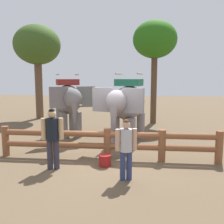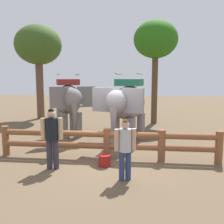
# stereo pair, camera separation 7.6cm
# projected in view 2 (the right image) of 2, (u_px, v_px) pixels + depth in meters

# --- Properties ---
(ground_plane) EXTENTS (60.00, 60.00, 0.00)m
(ground_plane) POSITION_uv_depth(u_px,v_px,m) (107.00, 159.00, 8.36)
(ground_plane) COLOR brown
(log_fence) EXTENTS (7.40, 0.27, 1.05)m
(log_fence) POSITION_uv_depth(u_px,v_px,m) (107.00, 142.00, 8.29)
(log_fence) COLOR brown
(log_fence) RESTS_ON ground
(elephant_near_left) EXTENTS (2.57, 3.43, 2.90)m
(elephant_near_left) POSITION_uv_depth(u_px,v_px,m) (69.00, 101.00, 11.70)
(elephant_near_left) COLOR slate
(elephant_near_left) RESTS_ON ground
(elephant_center) EXTENTS (2.20, 3.47, 2.91)m
(elephant_center) POSITION_uv_depth(u_px,v_px,m) (127.00, 104.00, 10.13)
(elephant_center) COLOR gray
(elephant_center) RESTS_ON ground
(tourist_woman_in_black) EXTENTS (0.57, 0.39, 1.65)m
(tourist_woman_in_black) POSITION_uv_depth(u_px,v_px,m) (125.00, 145.00, 6.55)
(tourist_woman_in_black) COLOR navy
(tourist_woman_in_black) RESTS_ON ground
(tourist_man_in_blue) EXTENTS (0.64, 0.42, 1.83)m
(tourist_man_in_blue) POSITION_uv_depth(u_px,v_px,m) (52.00, 134.00, 7.35)
(tourist_man_in_blue) COLOR #2D2C39
(tourist_man_in_blue) RESTS_ON ground
(tree_far_left) EXTENTS (2.53, 2.53, 5.98)m
(tree_far_left) POSITION_uv_depth(u_px,v_px,m) (156.00, 41.00, 14.32)
(tree_far_left) COLOR brown
(tree_far_left) RESTS_ON ground
(tree_back_center) EXTENTS (3.01, 3.01, 6.11)m
(tree_back_center) POSITION_uv_depth(u_px,v_px,m) (38.00, 47.00, 16.22)
(tree_back_center) COLOR brown
(tree_back_center) RESTS_ON ground
(feed_bucket) EXTENTS (0.38, 0.38, 0.35)m
(feed_bucket) POSITION_uv_depth(u_px,v_px,m) (104.00, 160.00, 7.72)
(feed_bucket) COLOR maroon
(feed_bucket) RESTS_ON ground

